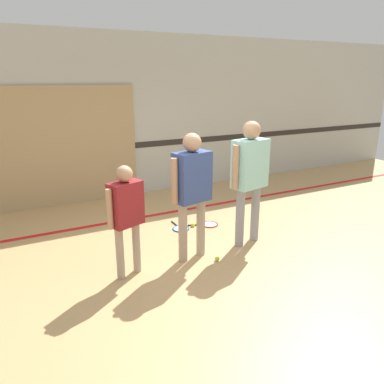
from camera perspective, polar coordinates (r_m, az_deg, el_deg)
ground_plane at (r=4.98m, az=-0.20°, el=-11.15°), size 16.00×16.00×0.00m
wall_back at (r=7.60m, az=-12.23°, el=10.97°), size 16.00×0.07×3.20m
wall_panel at (r=7.42m, az=-18.69°, el=6.54°), size 2.69×0.05×2.22m
floor_stripe at (r=6.63m, az=-8.01°, el=-3.88°), size 14.40×0.10×0.01m
person_instructor at (r=4.81m, az=-0.00°, el=1.32°), size 0.63×0.35×1.70m
person_student_left at (r=4.49m, az=-10.01°, el=-2.65°), size 0.50×0.34×1.40m
person_student_right at (r=5.32m, az=8.80°, el=3.32°), size 0.67×0.38×1.79m
racket_spare_on_floor at (r=6.26m, az=2.50°, el=-4.94°), size 0.53×0.36×0.03m
racket_second_spare at (r=6.10m, az=-1.80°, el=-5.54°), size 0.27×0.50×0.03m
tennis_ball_near_instructor at (r=5.10m, az=3.84°, el=-10.09°), size 0.07×0.07×0.07m
tennis_ball_by_spare_racket at (r=6.17m, az=0.14°, el=-5.02°), size 0.07×0.07×0.07m
tennis_ball_stray_left at (r=4.77m, az=-10.74°, el=-12.43°), size 0.07×0.07×0.07m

